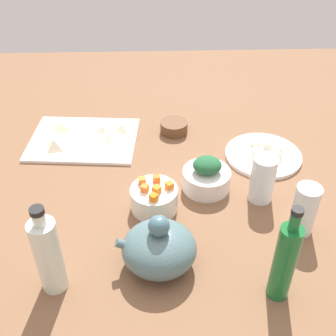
% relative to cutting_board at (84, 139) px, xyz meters
% --- Properties ---
extents(tabletop, '(1.90, 1.90, 0.03)m').
position_rel_cutting_board_xyz_m(tabletop, '(-0.27, 0.22, -0.02)').
color(tabletop, brown).
rests_on(tabletop, ground).
extents(cutting_board, '(0.36, 0.28, 0.01)m').
position_rel_cutting_board_xyz_m(cutting_board, '(0.00, 0.00, 0.00)').
color(cutting_board, white).
rests_on(cutting_board, tabletop).
extents(plate_tofu, '(0.23, 0.23, 0.01)m').
position_rel_cutting_board_xyz_m(plate_tofu, '(-0.56, 0.11, 0.00)').
color(plate_tofu, white).
rests_on(plate_tofu, tabletop).
extents(bowl_greens, '(0.13, 0.13, 0.06)m').
position_rel_cutting_board_xyz_m(bowl_greens, '(-0.37, 0.25, 0.02)').
color(bowl_greens, white).
rests_on(bowl_greens, tabletop).
extents(bowl_carrots, '(0.12, 0.12, 0.06)m').
position_rel_cutting_board_xyz_m(bowl_carrots, '(-0.23, 0.32, 0.03)').
color(bowl_carrots, white).
rests_on(bowl_carrots, tabletop).
extents(bowl_small_side, '(0.09, 0.09, 0.04)m').
position_rel_cutting_board_xyz_m(bowl_small_side, '(-0.30, -0.04, 0.01)').
color(bowl_small_side, brown).
rests_on(bowl_small_side, tabletop).
extents(teapot, '(0.18, 0.16, 0.15)m').
position_rel_cutting_board_xyz_m(teapot, '(-0.24, 0.51, 0.05)').
color(teapot, slate).
rests_on(teapot, tabletop).
extents(bottle_0, '(0.05, 0.05, 0.25)m').
position_rel_cutting_board_xyz_m(bottle_0, '(-0.49, 0.60, 0.10)').
color(bottle_0, '#1A662E').
rests_on(bottle_0, tabletop).
extents(bottle_1, '(0.06, 0.06, 0.23)m').
position_rel_cutting_board_xyz_m(bottle_1, '(-0.01, 0.56, 0.09)').
color(bottle_1, silver).
rests_on(bottle_1, tabletop).
extents(drinking_glass_0, '(0.07, 0.07, 0.13)m').
position_rel_cutting_board_xyz_m(drinking_glass_0, '(-0.51, 0.30, 0.06)').
color(drinking_glass_0, white).
rests_on(drinking_glass_0, tabletop).
extents(drinking_glass_1, '(0.06, 0.06, 0.14)m').
position_rel_cutting_board_xyz_m(drinking_glass_1, '(-0.59, 0.42, 0.06)').
color(drinking_glass_1, white).
rests_on(drinking_glass_1, tabletop).
extents(carrot_cube_0, '(0.03, 0.03, 0.02)m').
position_rel_cutting_board_xyz_m(carrot_cube_0, '(-0.23, 0.34, 0.07)').
color(carrot_cube_0, orange).
rests_on(carrot_cube_0, bowl_carrots).
extents(carrot_cube_1, '(0.02, 0.02, 0.02)m').
position_rel_cutting_board_xyz_m(carrot_cube_1, '(-0.23, 0.29, 0.07)').
color(carrot_cube_1, orange).
rests_on(carrot_cube_1, bowl_carrots).
extents(carrot_cube_2, '(0.02, 0.02, 0.02)m').
position_rel_cutting_board_xyz_m(carrot_cube_2, '(-0.20, 0.30, 0.07)').
color(carrot_cube_2, orange).
rests_on(carrot_cube_2, bowl_carrots).
extents(carrot_cube_3, '(0.02, 0.02, 0.02)m').
position_rel_cutting_board_xyz_m(carrot_cube_3, '(-0.20, 0.33, 0.07)').
color(carrot_cube_3, orange).
rests_on(carrot_cube_3, bowl_carrots).
extents(carrot_cube_4, '(0.02, 0.02, 0.02)m').
position_rel_cutting_board_xyz_m(carrot_cube_4, '(-0.27, 0.32, 0.07)').
color(carrot_cube_4, orange).
rests_on(carrot_cube_4, bowl_carrots).
extents(carrot_cube_5, '(0.03, 0.03, 0.02)m').
position_rel_cutting_board_xyz_m(carrot_cube_5, '(-0.23, 0.37, 0.07)').
color(carrot_cube_5, orange).
rests_on(carrot_cube_5, bowl_carrots).
extents(chopped_greens_mound, '(0.08, 0.07, 0.04)m').
position_rel_cutting_board_xyz_m(chopped_greens_mound, '(-0.37, 0.25, 0.07)').
color(chopped_greens_mound, '#235E35').
rests_on(chopped_greens_mound, bowl_greens).
extents(tofu_cube_0, '(0.02, 0.02, 0.02)m').
position_rel_cutting_board_xyz_m(tofu_cube_0, '(-0.54, 0.12, 0.02)').
color(tofu_cube_0, white).
rests_on(tofu_cube_0, plate_tofu).
extents(tofu_cube_1, '(0.03, 0.03, 0.02)m').
position_rel_cutting_board_xyz_m(tofu_cube_1, '(-0.60, 0.14, 0.02)').
color(tofu_cube_1, white).
rests_on(tofu_cube_1, plate_tofu).
extents(tofu_cube_2, '(0.03, 0.03, 0.02)m').
position_rel_cutting_board_xyz_m(tofu_cube_2, '(-0.58, 0.08, 0.02)').
color(tofu_cube_2, white).
rests_on(tofu_cube_2, plate_tofu).
extents(tofu_cube_3, '(0.03, 0.03, 0.02)m').
position_rel_cutting_board_xyz_m(tofu_cube_3, '(-0.55, 0.07, 0.02)').
color(tofu_cube_3, white).
rests_on(tofu_cube_3, plate_tofu).
extents(tofu_cube_4, '(0.02, 0.02, 0.02)m').
position_rel_cutting_board_xyz_m(tofu_cube_4, '(-0.54, 0.15, 0.02)').
color(tofu_cube_4, silver).
rests_on(tofu_cube_4, plate_tofu).
extents(tofu_cube_5, '(0.03, 0.03, 0.02)m').
position_rel_cutting_board_xyz_m(tofu_cube_5, '(-0.61, 0.10, 0.02)').
color(tofu_cube_5, white).
rests_on(tofu_cube_5, plate_tofu).
extents(dumpling_0, '(0.06, 0.06, 0.02)m').
position_rel_cutting_board_xyz_m(dumpling_0, '(-0.09, 0.01, 0.02)').
color(dumpling_0, beige).
rests_on(dumpling_0, cutting_board).
extents(dumpling_1, '(0.05, 0.05, 0.02)m').
position_rel_cutting_board_xyz_m(dumpling_1, '(-0.06, -0.04, 0.02)').
color(dumpling_1, beige).
rests_on(dumpling_1, cutting_board).
extents(dumpling_2, '(0.06, 0.07, 0.02)m').
position_rel_cutting_board_xyz_m(dumpling_2, '(-0.13, -0.04, 0.02)').
color(dumpling_2, beige).
rests_on(dumpling_2, cutting_board).
extents(dumpling_3, '(0.07, 0.07, 0.03)m').
position_rel_cutting_board_xyz_m(dumpling_3, '(0.08, -0.05, 0.02)').
color(dumpling_3, beige).
rests_on(dumpling_3, cutting_board).
extents(dumpling_4, '(0.07, 0.07, 0.03)m').
position_rel_cutting_board_xyz_m(dumpling_4, '(0.08, 0.05, 0.02)').
color(dumpling_4, beige).
rests_on(dumpling_4, cutting_board).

